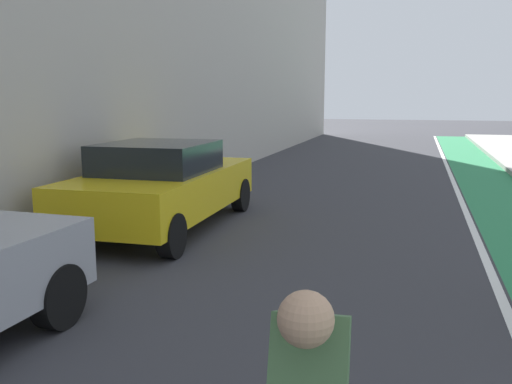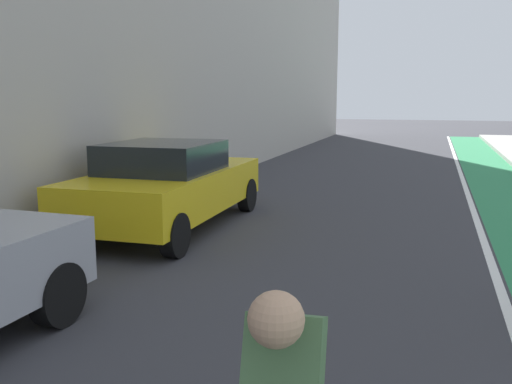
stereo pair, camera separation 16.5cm
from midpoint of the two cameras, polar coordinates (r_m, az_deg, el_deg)
ground_plane at (r=11.25m, az=8.77°, el=-2.21°), size 96.17×96.17×0.00m
bike_lane_paint at (r=13.26m, az=23.82°, el=-1.12°), size 1.60×43.72×0.00m
lane_divider_stripe at (r=13.17m, az=19.94°, el=-0.94°), size 0.12×43.72×0.00m
parked_sedan_yellow_cab at (r=9.93m, az=-9.99°, el=0.79°), size 2.09×4.64×1.53m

